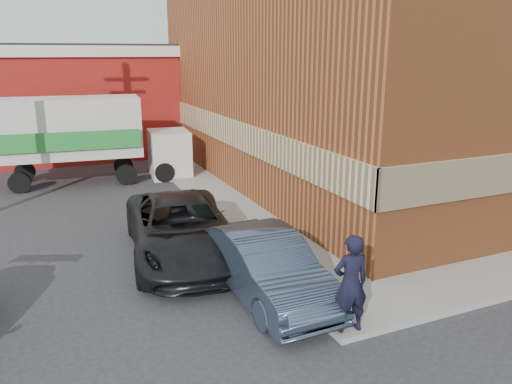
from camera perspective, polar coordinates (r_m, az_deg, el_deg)
name	(u,v)px	position (r m, az deg, el deg)	size (l,w,h in m)	color
ground	(316,298)	(11.29, 6.82, -11.93)	(90.00, 90.00, 0.00)	#28282B
brick_building	(386,65)	(22.27, 14.67, 13.84)	(14.25, 18.25, 9.36)	brown
sidewalk_west	(210,191)	(19.20, -5.25, 0.06)	(1.80, 18.00, 0.12)	gray
warehouse	(18,101)	(28.67, -25.59, 9.39)	(16.30, 8.30, 5.60)	maroon
man	(351,284)	(9.55, 10.75, -10.24)	(0.70, 0.46, 1.92)	black
sedan	(266,266)	(10.97, 1.16, -8.44)	(1.54, 4.41, 1.45)	#313F53
suv_a	(181,229)	(13.15, -8.52, -4.17)	(2.59, 5.62, 1.56)	black
box_truck	(89,134)	(21.47, -18.55, 6.30)	(7.22, 2.75, 3.48)	silver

